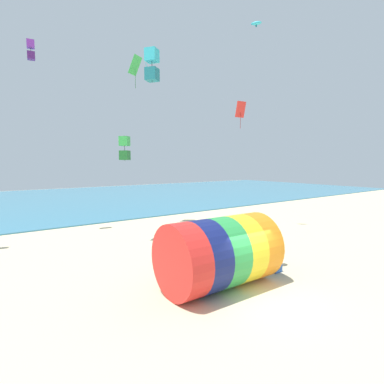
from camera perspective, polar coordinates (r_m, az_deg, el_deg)
ground_plane at (r=12.83m, az=13.80°, el=-19.35°), size 120.00×120.00×0.00m
sea at (r=47.15m, az=-24.73°, el=-1.45°), size 120.00×40.00×0.10m
giant_inflatable_tube at (r=13.22m, az=5.29°, el=-11.40°), size 5.02×3.09×3.04m
kite_handler at (r=16.44m, az=15.99°, el=-10.47°), size 0.36×0.42×1.74m
kite_red_diamond at (r=24.00m, az=9.24°, el=15.20°), size 0.86×0.41×2.01m
kite_purple_box at (r=26.08m, az=-28.36°, el=22.72°), size 0.57×0.57×1.42m
kite_cyan_diamond at (r=24.86m, az=-8.58°, el=22.05°), size 0.45×0.55×1.32m
kite_green_box at (r=20.10m, az=-12.71°, el=8.14°), size 0.80×0.80×1.62m
kite_green_diamond at (r=26.84m, az=-10.79°, el=22.57°), size 1.27×1.14×2.52m
kite_cyan_box at (r=14.33m, az=-7.64°, el=22.86°), size 0.70×0.70×1.44m
kite_cyan_parafoil at (r=25.79m, az=12.15°, el=28.92°), size 0.70×0.82×0.41m
cooler_box at (r=15.83m, az=15.75°, el=-13.80°), size 0.54×0.39×0.36m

